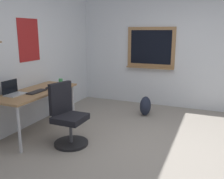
{
  "coord_description": "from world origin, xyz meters",
  "views": [
    {
      "loc": [
        -3.25,
        -0.69,
        1.7
      ],
      "look_at": [
        0.09,
        0.72,
        0.85
      ],
      "focal_mm": 39.86,
      "sensor_mm": 36.0,
      "label": 1
    }
  ],
  "objects_px": {
    "office_chair": "(67,118)",
    "desk": "(36,95)",
    "keyboard": "(37,92)",
    "coffee_mug": "(61,81)",
    "backpack": "(145,106)",
    "computer_mouse": "(47,88)",
    "laptop": "(13,91)"
  },
  "relations": [
    {
      "from": "office_chair",
      "to": "desk",
      "type": "bearing_deg",
      "value": 75.23
    },
    {
      "from": "desk",
      "to": "keyboard",
      "type": "height_order",
      "value": "keyboard"
    },
    {
      "from": "keyboard",
      "to": "coffee_mug",
      "type": "relative_size",
      "value": 4.02
    },
    {
      "from": "desk",
      "to": "backpack",
      "type": "distance_m",
      "value": 2.2
    },
    {
      "from": "office_chair",
      "to": "keyboard",
      "type": "bearing_deg",
      "value": 80.03
    },
    {
      "from": "desk",
      "to": "office_chair",
      "type": "height_order",
      "value": "office_chair"
    },
    {
      "from": "desk",
      "to": "coffee_mug",
      "type": "height_order",
      "value": "coffee_mug"
    },
    {
      "from": "desk",
      "to": "office_chair",
      "type": "distance_m",
      "value": 0.79
    },
    {
      "from": "backpack",
      "to": "keyboard",
      "type": "bearing_deg",
      "value": 140.3
    },
    {
      "from": "keyboard",
      "to": "office_chair",
      "type": "bearing_deg",
      "value": -99.97
    },
    {
      "from": "keyboard",
      "to": "backpack",
      "type": "height_order",
      "value": "keyboard"
    },
    {
      "from": "computer_mouse",
      "to": "backpack",
      "type": "bearing_deg",
      "value": -44.96
    },
    {
      "from": "desk",
      "to": "laptop",
      "type": "bearing_deg",
      "value": 156.4
    },
    {
      "from": "office_chair",
      "to": "computer_mouse",
      "type": "relative_size",
      "value": 9.13
    },
    {
      "from": "keyboard",
      "to": "computer_mouse",
      "type": "bearing_deg",
      "value": 0.0
    },
    {
      "from": "coffee_mug",
      "to": "backpack",
      "type": "relative_size",
      "value": 0.23
    },
    {
      "from": "keyboard",
      "to": "backpack",
      "type": "distance_m",
      "value": 2.23
    },
    {
      "from": "computer_mouse",
      "to": "backpack",
      "type": "distance_m",
      "value": 2.03
    },
    {
      "from": "laptop",
      "to": "keyboard",
      "type": "xyz_separation_m",
      "value": [
        0.27,
        -0.23,
        -0.04
      ]
    },
    {
      "from": "desk",
      "to": "coffee_mug",
      "type": "distance_m",
      "value": 0.69
    },
    {
      "from": "office_chair",
      "to": "coffee_mug",
      "type": "distance_m",
      "value": 1.17
    },
    {
      "from": "keyboard",
      "to": "laptop",
      "type": "bearing_deg",
      "value": 139.34
    },
    {
      "from": "office_chair",
      "to": "laptop",
      "type": "distance_m",
      "value": 0.97
    },
    {
      "from": "office_chair",
      "to": "laptop",
      "type": "bearing_deg",
      "value": 100.31
    },
    {
      "from": "desk",
      "to": "backpack",
      "type": "bearing_deg",
      "value": -42.68
    },
    {
      "from": "keyboard",
      "to": "computer_mouse",
      "type": "relative_size",
      "value": 3.56
    },
    {
      "from": "laptop",
      "to": "backpack",
      "type": "height_order",
      "value": "laptop"
    },
    {
      "from": "office_chair",
      "to": "backpack",
      "type": "height_order",
      "value": "office_chair"
    },
    {
      "from": "computer_mouse",
      "to": "office_chair",
      "type": "bearing_deg",
      "value": -121.46
    },
    {
      "from": "desk",
      "to": "keyboard",
      "type": "distance_m",
      "value": 0.14
    },
    {
      "from": "desk",
      "to": "keyboard",
      "type": "xyz_separation_m",
      "value": [
        -0.08,
        -0.08,
        0.08
      ]
    },
    {
      "from": "desk",
      "to": "coffee_mug",
      "type": "bearing_deg",
      "value": -2.61
    }
  ]
}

